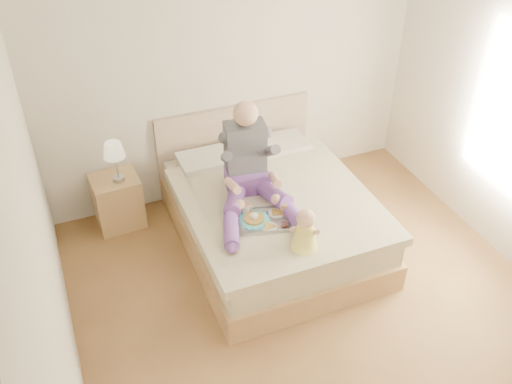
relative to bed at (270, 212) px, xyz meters
name	(u,v)px	position (x,y,z in m)	size (l,w,h in m)	color
room	(341,166)	(0.08, -1.08, 1.19)	(4.02, 4.22, 2.71)	brown
bed	(270,212)	(0.00, 0.00, 0.00)	(1.70, 2.18, 1.00)	#9D7749
nightstand	(118,201)	(-1.34, 0.80, -0.04)	(0.48, 0.43, 0.56)	#9D7749
lamp	(114,152)	(-1.30, 0.75, 0.56)	(0.21, 0.21, 0.43)	#A9AAB0
adult	(250,172)	(-0.22, -0.04, 0.56)	(0.77, 1.15, 0.92)	#5C3483
tray	(265,218)	(-0.24, -0.43, 0.32)	(0.53, 0.46, 0.13)	#A9AAB0
baby	(305,232)	(-0.06, -0.86, 0.45)	(0.30, 0.33, 0.38)	#FFEB50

